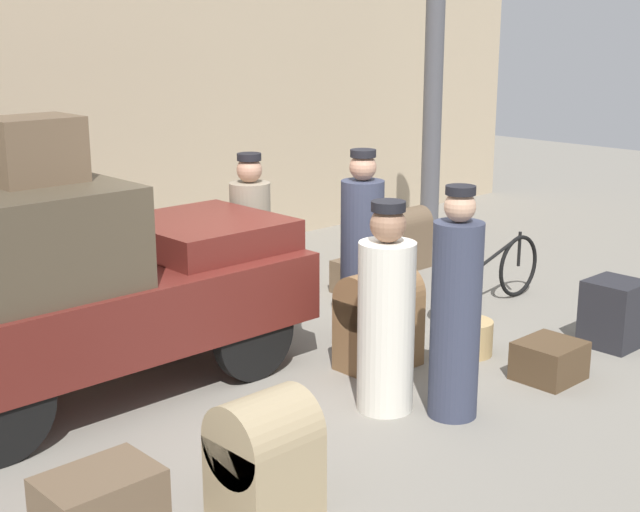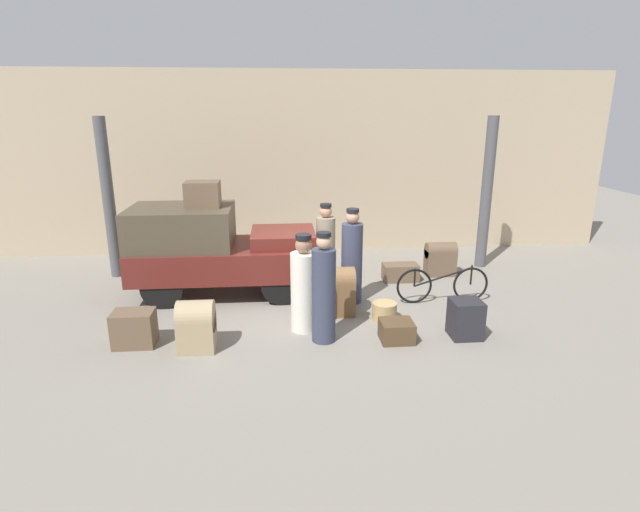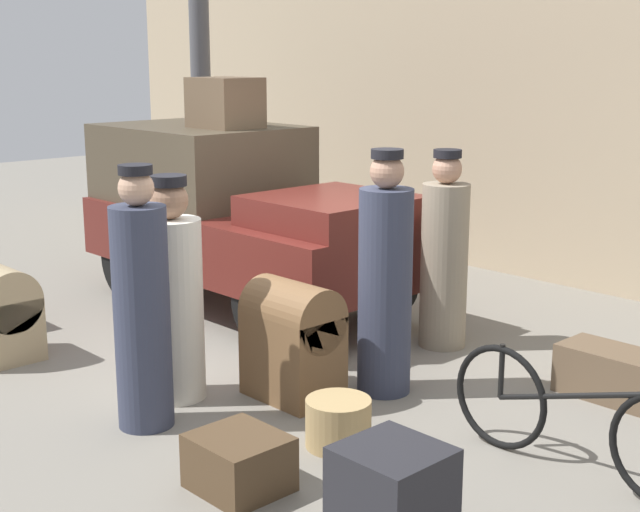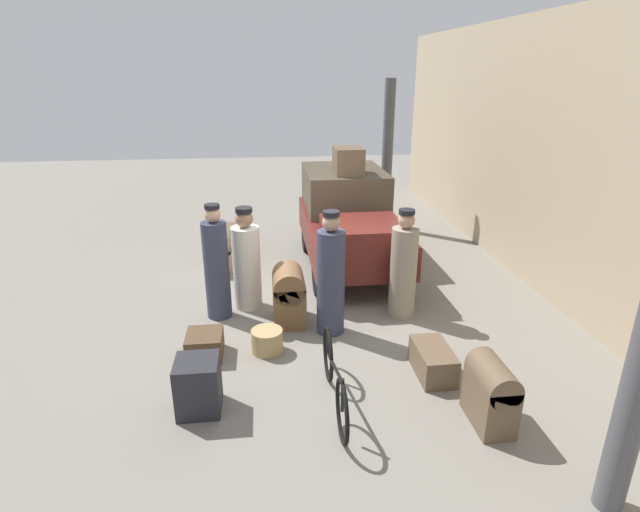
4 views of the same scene
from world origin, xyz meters
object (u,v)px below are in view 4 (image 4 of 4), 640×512
suitcase_black_upright (220,250)px  suitcase_small_leather (433,361)px  porter_lifting_near_truck (403,269)px  suitcase_tan_flat (205,345)px  truck (348,217)px  bicycle (334,379)px  porter_standing_middle (247,263)px  trunk_barrel_dark (289,294)px  trunk_large_brown (198,385)px  trunk_umber_medium (234,239)px  trunk_wicker_pale (491,391)px  trunk_on_truck_roof (348,161)px  porter_with_bicycle (331,279)px  porter_carrying_trunk (217,267)px  wicker_basket (267,341)px

suitcase_black_upright → suitcase_small_leather: bearing=36.6°
porter_lifting_near_truck → suitcase_tan_flat: bearing=-73.6°
truck → bicycle: 4.50m
porter_standing_middle → trunk_barrel_dark: bearing=46.3°
trunk_large_brown → trunk_umber_medium: 5.26m
truck → trunk_wicker_pale: bearing=8.4°
porter_lifting_near_truck → trunk_on_truck_roof: 2.74m
suitcase_tan_flat → porter_lifting_near_truck: bearing=106.4°
trunk_large_brown → trunk_on_truck_roof: size_ratio=0.96×
trunk_wicker_pale → truck: bearing=-171.6°
porter_with_bicycle → trunk_wicker_pale: (2.20, 1.42, -0.43)m
porter_carrying_trunk → trunk_on_truck_roof: trunk_on_truck_roof is taller
trunk_large_brown → trunk_on_truck_roof: bearing=151.4°
suitcase_black_upright → trunk_umber_medium: bearing=168.2°
trunk_wicker_pale → trunk_on_truck_roof: (-4.99, -0.71, 1.61)m
porter_with_bicycle → trunk_wicker_pale: size_ratio=2.41×
porter_carrying_trunk → trunk_barrel_dark: size_ratio=2.03×
suitcase_black_upright → porter_standing_middle: bearing=18.4°
truck → bicycle: size_ratio=2.00×
suitcase_tan_flat → trunk_on_truck_roof: (-3.26, 2.45, 1.84)m
suitcase_small_leather → suitcase_black_upright: 4.84m
suitcase_black_upright → trunk_on_truck_roof: size_ratio=1.21×
bicycle → porter_lifting_near_truck: (-2.11, 1.35, 0.42)m
suitcase_black_upright → trunk_on_truck_roof: 2.95m
porter_lifting_near_truck → trunk_umber_medium: size_ratio=2.70×
truck → trunk_large_brown: 4.92m
trunk_barrel_dark → trunk_umber_medium: trunk_barrel_dark is taller
porter_lifting_near_truck → trunk_on_truck_roof: trunk_on_truck_roof is taller
suitcase_small_leather → suitcase_tan_flat: (-0.76, -2.87, -0.02)m
porter_with_bicycle → trunk_umber_medium: bearing=-156.9°
truck → trunk_barrel_dark: (2.27, -1.28, -0.50)m
suitcase_black_upright → trunk_large_brown: 4.27m
porter_lifting_near_truck → trunk_barrel_dark: bearing=-89.8°
porter_standing_middle → suitcase_small_leather: bearing=46.5°
truck → suitcase_tan_flat: bearing=-38.2°
porter_carrying_trunk → trunk_large_brown: bearing=-1.5°
truck → porter_carrying_trunk: size_ratio=2.00×
porter_standing_middle → suitcase_small_leather: size_ratio=2.19×
trunk_wicker_pale → porter_carrying_trunk: bearing=-133.4°
bicycle → suitcase_black_upright: suitcase_black_upright is taller
porter_with_bicycle → truck: bearing=165.1°
suitcase_small_leather → trunk_umber_medium: size_ratio=1.19×
truck → bicycle: (4.37, -0.89, -0.60)m
porter_lifting_near_truck → trunk_wicker_pale: bearing=5.6°
bicycle → wicker_basket: 1.48m
porter_standing_middle → suitcase_tan_flat: size_ratio=3.17×
bicycle → suitcase_small_leather: (-0.49, 1.31, -0.17)m
truck → suitcase_small_leather: size_ratio=4.75×
porter_lifting_near_truck → porter_with_bicycle: 1.22m
trunk_large_brown → trunk_umber_medium: (-5.26, 0.14, -0.03)m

